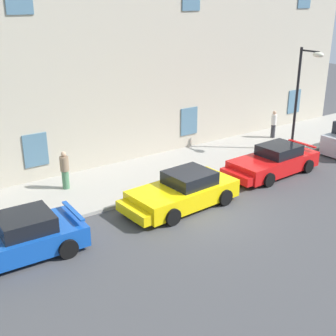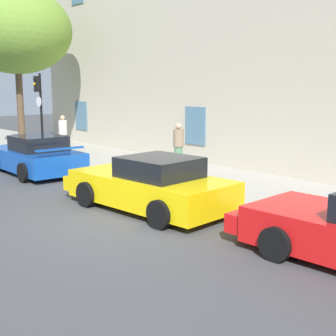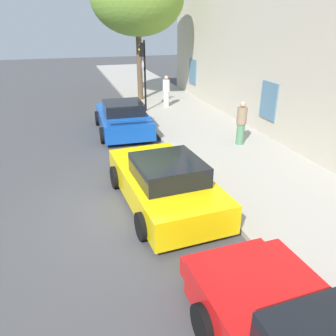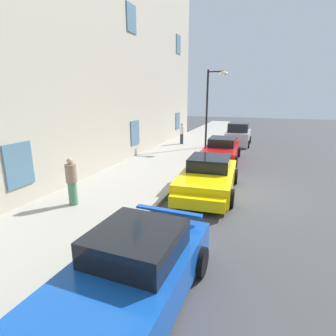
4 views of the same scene
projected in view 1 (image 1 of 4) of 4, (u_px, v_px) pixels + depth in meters
The scene contains 9 objects.
ground_plane at pixel (206, 214), 17.65m from camera, with size 80.00×80.00×0.00m, color #444447.
sidewalk at pixel (144, 176), 21.15m from camera, with size 60.00×4.36×0.14m, color #A8A399.
building_facade at pixel (93, 17), 22.09m from camera, with size 32.25×5.11×14.03m.
sportscar_red_lead at pixel (13, 240), 14.53m from camera, with size 4.73×2.36×1.41m.
sportscar_yellow_flank at pixel (180, 193), 18.04m from camera, with size 4.97×2.49×1.40m.
sportscar_white_middle at pixel (271, 162), 21.39m from camera, with size 5.06×2.28×1.36m.
street_lamp at pixel (305, 81), 23.01m from camera, with size 0.44×1.42×5.45m.
pedestrian_admiring at pixel (65, 170), 19.34m from camera, with size 0.45×0.45×1.69m.
pedestrian_strolling at pixel (274, 124), 26.42m from camera, with size 0.33×0.33×1.62m.
Camera 1 is at (-10.31, -12.11, 8.01)m, focal length 48.00 mm.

